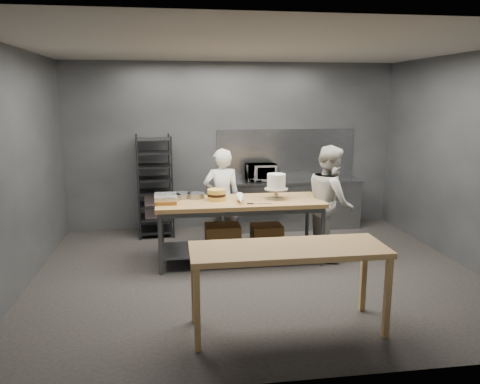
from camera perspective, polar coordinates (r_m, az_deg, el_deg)
The scene contains 16 objects.
ground at distance 6.55m, azimuth 2.06°, elevation -9.86°, with size 6.00×6.00×0.00m, color black.
back_wall at distance 8.62m, azimuth -0.86°, elevation 5.63°, with size 6.00×0.04×3.00m, color #4C4F54.
work_table at distance 6.86m, azimuth 0.04°, elevation -3.81°, with size 2.40×0.90×0.92m.
near_counter at distance 4.82m, azimuth 5.91°, elevation -7.66°, with size 2.00×0.70×0.90m.
back_counter at distance 8.67m, azimuth 6.01°, elevation -1.43°, with size 2.60×0.60×0.90m.
splashback_panel at distance 8.80m, azimuth 5.65°, elevation 4.71°, with size 2.60×0.02×0.90m, color slate.
speed_rack at distance 8.25m, azimuth -10.34°, elevation 0.65°, with size 0.65×0.69×1.75m.
chef_behind at distance 7.44m, azimuth -2.22°, elevation -0.79°, with size 0.58×0.38×1.60m, color white.
chef_right at distance 7.12m, azimuth 10.92°, elevation -1.18°, with size 0.82×0.64×1.69m, color beige.
microwave at distance 8.44m, azimuth 2.61°, elevation 2.41°, with size 0.54×0.37×0.30m, color black.
frosted_cake_stand at distance 6.83m, azimuth 4.44°, elevation 1.10°, with size 0.34×0.34×0.37m.
layer_cake at distance 6.76m, azimuth -2.87°, elevation -0.33°, with size 0.27×0.27×0.16m.
cake_pans at distance 6.91m, azimuth -7.16°, elevation -0.52°, with size 0.66×0.41×0.07m.
piping_bag at distance 6.56m, azimuth 0.05°, elevation -0.87°, with size 0.12×0.12×0.38m, color silver.
offset_spatula at distance 6.53m, azimuth 2.00°, elevation -1.42°, with size 0.36×0.02×0.02m.
pastry_clamshells at distance 6.69m, azimuth -9.05°, elevation -0.80°, with size 0.32×0.43×0.11m.
Camera 1 is at (-1.11, -6.00, 2.40)m, focal length 35.00 mm.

